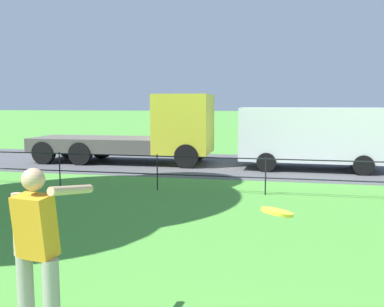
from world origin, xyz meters
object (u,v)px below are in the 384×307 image
frisbee (277,212)px  flatbed_truck_center (148,133)px  person_thrower (37,250)px  panel_van_far_left (311,135)px

frisbee → flatbed_truck_center: bearing=112.3°
person_thrower → flatbed_truck_center: 12.88m
person_thrower → panel_van_far_left: (3.38, 12.15, 0.32)m
frisbee → panel_van_far_left: panel_van_far_left is taller
frisbee → panel_van_far_left: size_ratio=0.07×
person_thrower → panel_van_far_left: panel_van_far_left is taller
person_thrower → frisbee: size_ratio=4.78×
person_thrower → flatbed_truck_center: (-2.91, 12.54, 0.26)m
panel_van_far_left → frisbee: bearing=-95.1°
person_thrower → frisbee: bearing=-3.0°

